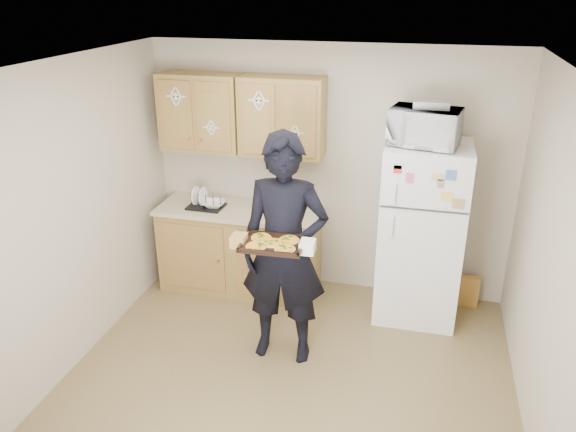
% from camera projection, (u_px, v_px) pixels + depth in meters
% --- Properties ---
extents(floor, '(3.60, 3.60, 0.00)m').
position_uv_depth(floor, '(284.00, 389.00, 4.48)').
color(floor, brown).
rests_on(floor, ground).
extents(ceiling, '(3.60, 3.60, 0.00)m').
position_uv_depth(ceiling, '(283.00, 70.00, 3.51)').
color(ceiling, silver).
rests_on(ceiling, wall_back).
extents(wall_back, '(3.60, 0.04, 2.50)m').
position_uv_depth(wall_back, '(329.00, 172.00, 5.61)').
color(wall_back, '#B7AA94').
rests_on(wall_back, floor).
extents(wall_front, '(3.60, 0.04, 2.50)m').
position_uv_depth(wall_front, '(178.00, 431.00, 2.39)').
color(wall_front, '#B7AA94').
rests_on(wall_front, floor).
extents(wall_left, '(0.04, 3.60, 2.50)m').
position_uv_depth(wall_left, '(62.00, 224.00, 4.40)').
color(wall_left, '#B7AA94').
rests_on(wall_left, floor).
extents(wall_right, '(0.04, 3.60, 2.50)m').
position_uv_depth(wall_right, '(555.00, 280.00, 3.59)').
color(wall_right, '#B7AA94').
rests_on(wall_right, floor).
extents(refrigerator, '(0.75, 0.70, 1.70)m').
position_uv_depth(refrigerator, '(421.00, 233.00, 5.22)').
color(refrigerator, white).
rests_on(refrigerator, floor).
extents(base_cabinet, '(1.60, 0.60, 0.86)m').
position_uv_depth(base_cabinet, '(240.00, 250.00, 5.83)').
color(base_cabinet, olive).
rests_on(base_cabinet, floor).
extents(countertop, '(1.64, 0.64, 0.04)m').
position_uv_depth(countertop, '(239.00, 210.00, 5.65)').
color(countertop, beige).
rests_on(countertop, base_cabinet).
extents(upper_cab_left, '(0.80, 0.33, 0.75)m').
position_uv_depth(upper_cab_left, '(201.00, 112.00, 5.50)').
color(upper_cab_left, olive).
rests_on(upper_cab_left, wall_back).
extents(upper_cab_right, '(0.80, 0.33, 0.75)m').
position_uv_depth(upper_cab_right, '(282.00, 117.00, 5.31)').
color(upper_cab_right, olive).
rests_on(upper_cab_right, wall_back).
extents(cereal_box, '(0.20, 0.07, 0.32)m').
position_uv_depth(cereal_box, '(468.00, 291.00, 5.58)').
color(cereal_box, gold).
rests_on(cereal_box, floor).
extents(person, '(0.74, 0.50, 1.97)m').
position_uv_depth(person, '(284.00, 251.00, 4.56)').
color(person, black).
rests_on(person, floor).
extents(baking_tray, '(0.48, 0.36, 0.04)m').
position_uv_depth(baking_tray, '(273.00, 245.00, 4.22)').
color(baking_tray, black).
rests_on(baking_tray, person).
extents(pizza_front_left, '(0.16, 0.16, 0.02)m').
position_uv_depth(pizza_front_left, '(256.00, 246.00, 4.16)').
color(pizza_front_left, gold).
rests_on(pizza_front_left, baking_tray).
extents(pizza_front_right, '(0.16, 0.16, 0.02)m').
position_uv_depth(pizza_front_right, '(285.00, 248.00, 4.12)').
color(pizza_front_right, gold).
rests_on(pizza_front_right, baking_tray).
extents(pizza_back_left, '(0.16, 0.16, 0.02)m').
position_uv_depth(pizza_back_left, '(261.00, 237.00, 4.30)').
color(pizza_back_left, gold).
rests_on(pizza_back_left, baking_tray).
extents(pizza_back_right, '(0.16, 0.16, 0.02)m').
position_uv_depth(pizza_back_right, '(289.00, 240.00, 4.26)').
color(pizza_back_right, gold).
rests_on(pizza_back_right, baking_tray).
extents(pizza_center, '(0.16, 0.16, 0.02)m').
position_uv_depth(pizza_center, '(273.00, 243.00, 4.21)').
color(pizza_center, gold).
rests_on(pizza_center, baking_tray).
extents(microwave, '(0.64, 0.49, 0.32)m').
position_uv_depth(microwave, '(424.00, 127.00, 4.79)').
color(microwave, white).
rests_on(microwave, refrigerator).
extents(foil_pan, '(0.31, 0.22, 0.06)m').
position_uv_depth(foil_pan, '(431.00, 104.00, 4.74)').
color(foil_pan, silver).
rests_on(foil_pan, microwave).
extents(dish_rack, '(0.36, 0.27, 0.14)m').
position_uv_depth(dish_rack, '(206.00, 201.00, 5.64)').
color(dish_rack, black).
rests_on(dish_rack, countertop).
extents(bowl, '(0.26, 0.26, 0.05)m').
position_uv_depth(bowl, '(214.00, 204.00, 5.63)').
color(bowl, white).
rests_on(bowl, dish_rack).
extents(soap_bottle, '(0.10, 0.10, 0.18)m').
position_uv_depth(soap_bottle, '(279.00, 209.00, 5.39)').
color(soap_bottle, white).
rests_on(soap_bottle, countertop).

